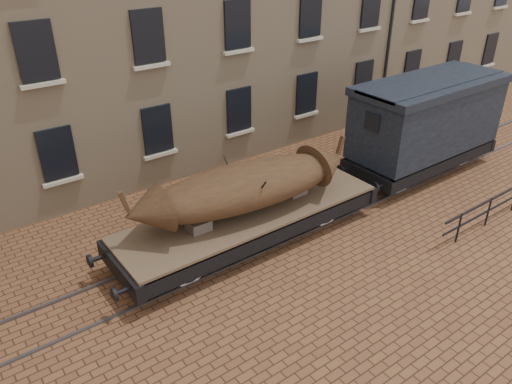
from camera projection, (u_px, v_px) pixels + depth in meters
ground at (301, 220)px, 16.45m from camera, size 90.00×90.00×0.00m
rail_track at (301, 219)px, 16.44m from camera, size 30.00×1.52×0.06m
flatcar_wagon at (250, 217)px, 14.95m from camera, size 9.32×2.53×1.41m
iron_boat at (244, 186)px, 14.34m from camera, size 7.19×2.57×1.70m
goods_van at (427, 116)px, 18.52m from camera, size 7.09×2.58×3.66m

